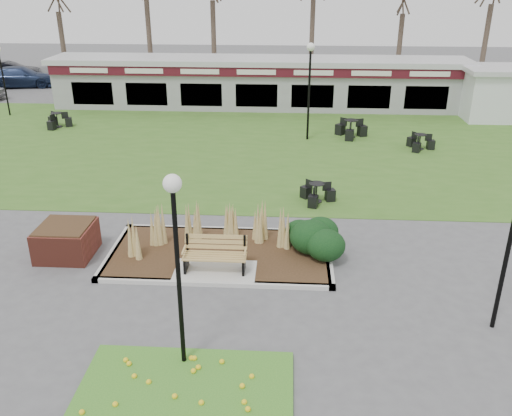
# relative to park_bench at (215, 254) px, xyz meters

# --- Properties ---
(ground) EXTENTS (100.00, 100.00, 0.00)m
(ground) POSITION_rel_park_bench_xyz_m (0.00, -0.25, -0.59)
(ground) COLOR #515154
(ground) RESTS_ON ground
(lawn) EXTENTS (34.00, 16.00, 0.02)m
(lawn) POSITION_rel_park_bench_xyz_m (0.00, 11.75, -0.58)
(lawn) COLOR #38641F
(lawn) RESTS_ON ground
(flower_bed) EXTENTS (4.20, 3.00, 0.16)m
(flower_bed) POSITION_rel_park_bench_xyz_m (0.00, -4.85, -0.52)
(flower_bed) COLOR #317421
(flower_bed) RESTS_ON ground
(planting_bed) EXTENTS (6.75, 3.40, 1.27)m
(planting_bed) POSITION_rel_park_bench_xyz_m (1.27, 1.10, -0.22)
(planting_bed) COLOR #332514
(planting_bed) RESTS_ON ground
(park_bench) EXTENTS (1.70, 0.66, 0.93)m
(park_bench) POSITION_rel_park_bench_xyz_m (0.00, 0.00, 0.00)
(park_bench) COLOR tan
(park_bench) RESTS_ON ground
(brick_planter) EXTENTS (1.50, 1.50, 0.95)m
(brick_planter) POSITION_rel_park_bench_xyz_m (-4.40, 0.75, -0.11)
(brick_planter) COLOR maroon
(brick_planter) RESTS_ON ground
(food_pavilion) EXTENTS (24.60, 3.40, 2.90)m
(food_pavilion) POSITION_rel_park_bench_xyz_m (0.00, 19.71, 0.89)
(food_pavilion) COLOR #9A9A9D
(food_pavilion) RESTS_ON ground
(service_hut) EXTENTS (4.40, 3.40, 2.83)m
(service_hut) POSITION_rel_park_bench_xyz_m (13.50, 17.75, 0.86)
(service_hut) COLOR silver
(service_hut) RESTS_ON ground
(lamp_post_near_left) EXTENTS (0.35, 0.35, 4.22)m
(lamp_post_near_left) POSITION_rel_park_bench_xyz_m (-0.18, -3.75, 2.48)
(lamp_post_near_left) COLOR black
(lamp_post_near_left) RESTS_ON ground
(lamp_post_mid_right) EXTENTS (0.38, 0.38, 4.57)m
(lamp_post_mid_right) POSITION_rel_park_bench_xyz_m (2.81, 12.96, 2.74)
(lamp_post_mid_right) COLOR black
(lamp_post_mid_right) RESTS_ON ground
(lamp_post_far_left) EXTENTS (0.32, 0.32, 3.82)m
(lamp_post_far_left) POSITION_rel_park_bench_xyz_m (-14.00, 16.75, 2.20)
(lamp_post_far_left) COLOR black
(lamp_post_far_left) RESTS_ON ground
(bistro_set_a) EXTENTS (1.40, 1.34, 0.75)m
(bistro_set_a) POSITION_rel_park_bench_xyz_m (-10.23, 14.40, -0.32)
(bistro_set_a) COLOR black
(bistro_set_a) RESTS_ON ground
(bistro_set_b) EXTENTS (1.59, 1.53, 0.86)m
(bistro_set_b) POSITION_rel_park_bench_xyz_m (4.95, 13.48, -0.28)
(bistro_set_b) COLOR black
(bistro_set_b) RESTS_ON ground
(bistro_set_c) EXTENTS (1.27, 1.28, 0.70)m
(bistro_set_c) POSITION_rel_park_bench_xyz_m (2.93, 5.11, -0.34)
(bistro_set_c) COLOR black
(bistro_set_c) RESTS_ON ground
(bistro_set_d) EXTENTS (1.19, 1.33, 0.71)m
(bistro_set_d) POSITION_rel_park_bench_xyz_m (7.92, 11.64, -0.33)
(bistro_set_d) COLOR black
(bistro_set_d) RESTS_ON ground
(car_black) EXTENTS (4.69, 2.74, 1.46)m
(car_black) POSITION_rel_park_bench_xyz_m (-18.84, 26.75, 0.14)
(car_black) COLOR black
(car_black) RESTS_ON ground
(car_blue) EXTENTS (5.18, 2.98, 1.41)m
(car_blue) POSITION_rel_park_bench_xyz_m (-17.09, 24.89, 0.12)
(car_blue) COLOR navy
(car_blue) RESTS_ON ground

